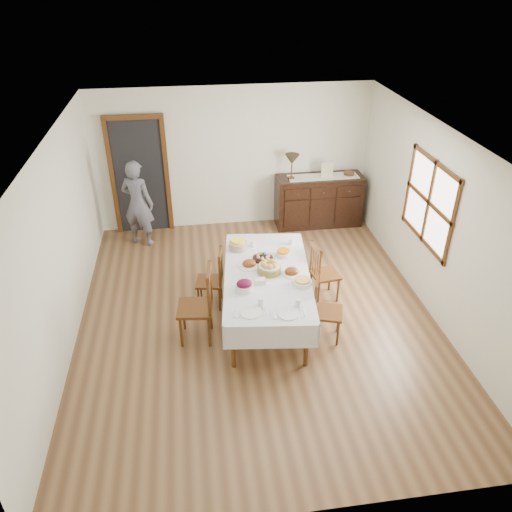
{
  "coord_description": "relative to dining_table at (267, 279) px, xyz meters",
  "views": [
    {
      "loc": [
        -0.82,
        -5.66,
        4.44
      ],
      "look_at": [
        0.0,
        0.1,
        0.95
      ],
      "focal_mm": 35.0,
      "sensor_mm": 36.0,
      "label": 1
    }
  ],
  "objects": [
    {
      "name": "dining_table",
      "position": [
        0.0,
        0.0,
        0.0
      ],
      "size": [
        1.4,
        2.37,
        0.77
      ],
      "rotation": [
        0.0,
        0.0,
        -0.12
      ],
      "color": "silver",
      "rests_on": "ground"
    },
    {
      "name": "ham_platter_b",
      "position": [
        0.33,
        -0.05,
        0.12
      ],
      "size": [
        0.27,
        0.27,
        0.11
      ],
      "color": "silver",
      "rests_on": "dining_table"
    },
    {
      "name": "deco_bowl",
      "position": [
        1.99,
        2.81,
        0.32
      ],
      "size": [
        0.2,
        0.2,
        0.06
      ],
      "color": "#4C2A0F",
      "rests_on": "sideboard"
    },
    {
      "name": "chair_right_near",
      "position": [
        0.69,
        -0.48,
        -0.22
      ],
      "size": [
        0.48,
        0.48,
        0.91
      ],
      "rotation": [
        0.0,
        0.0,
        1.26
      ],
      "color": "#4C2A0F",
      "rests_on": "ground"
    },
    {
      "name": "carrot_bowl",
      "position": [
        0.3,
        0.43,
        0.13
      ],
      "size": [
        0.21,
        0.21,
        0.09
      ],
      "color": "silver",
      "rests_on": "dining_table"
    },
    {
      "name": "glass_far_a",
      "position": [
        -0.1,
        0.75,
        0.14
      ],
      "size": [
        0.06,
        0.06,
        0.09
      ],
      "color": "white",
      "rests_on": "dining_table"
    },
    {
      "name": "ground",
      "position": [
        -0.12,
        0.08,
        -0.68
      ],
      "size": [
        6.0,
        6.0,
        0.0
      ],
      "primitive_type": "plane",
      "color": "brown"
    },
    {
      "name": "bread_basket",
      "position": [
        0.03,
        0.03,
        0.16
      ],
      "size": [
        0.32,
        0.32,
        0.17
      ],
      "color": "olive",
      "rests_on": "dining_table"
    },
    {
      "name": "room_shell",
      "position": [
        -0.27,
        0.51,
        0.96
      ],
      "size": [
        5.02,
        6.02,
        2.65
      ],
      "color": "white",
      "rests_on": "ground"
    },
    {
      "name": "person",
      "position": [
        -1.86,
        2.5,
        0.15
      ],
      "size": [
        0.61,
        0.51,
        1.66
      ],
      "primitive_type": "imported",
      "rotation": [
        0.0,
        0.0,
        2.73
      ],
      "color": "#565560",
      "rests_on": "ground"
    },
    {
      "name": "chair_left_far",
      "position": [
        -0.72,
        0.46,
        -0.23
      ],
      "size": [
        0.43,
        0.43,
        0.9
      ],
      "rotation": [
        0.0,
        0.0,
        -1.72
      ],
      "color": "#4C2A0F",
      "rests_on": "ground"
    },
    {
      "name": "ham_platter_a",
      "position": [
        -0.21,
        0.23,
        0.12
      ],
      "size": [
        0.31,
        0.31,
        0.11
      ],
      "color": "silver",
      "rests_on": "dining_table"
    },
    {
      "name": "runner",
      "position": [
        1.5,
        2.79,
        0.29
      ],
      "size": [
        1.3,
        0.35,
        0.01
      ],
      "color": "silver",
      "rests_on": "sideboard"
    },
    {
      "name": "chair_right_far",
      "position": [
        0.9,
        0.4,
        -0.22
      ],
      "size": [
        0.43,
        0.43,
        0.92
      ],
      "rotation": [
        0.0,
        0.0,
        1.71
      ],
      "color": "#4C2A0F",
      "rests_on": "ground"
    },
    {
      "name": "sideboard",
      "position": [
        1.44,
        2.8,
        -0.2
      ],
      "size": [
        1.61,
        0.58,
        0.97
      ],
      "color": "black",
      "rests_on": "ground"
    },
    {
      "name": "egg_basket",
      "position": [
        -0.0,
        0.35,
        0.12
      ],
      "size": [
        0.29,
        0.29,
        0.1
      ],
      "color": "black",
      "rests_on": "dining_table"
    },
    {
      "name": "glass_far_b",
      "position": [
        0.49,
        0.74,
        0.14
      ],
      "size": [
        0.07,
        0.07,
        0.09
      ],
      "color": "white",
      "rests_on": "dining_table"
    },
    {
      "name": "setting_right",
      "position": [
        0.15,
        -0.88,
        0.11
      ],
      "size": [
        0.43,
        0.31,
        0.1
      ],
      "color": "silver",
      "rests_on": "dining_table"
    },
    {
      "name": "beet_bowl",
      "position": [
        -0.35,
        -0.34,
        0.16
      ],
      "size": [
        0.23,
        0.23,
        0.15
      ],
      "color": "silver",
      "rests_on": "dining_table"
    },
    {
      "name": "picture_frame",
      "position": [
        1.55,
        2.75,
        0.43
      ],
      "size": [
        0.22,
        0.08,
        0.28
      ],
      "color": "#C3B88F",
      "rests_on": "sideboard"
    },
    {
      "name": "chair_left_near",
      "position": [
        -0.94,
        -0.27,
        -0.13
      ],
      "size": [
        0.5,
        0.5,
        1.09
      ],
      "rotation": [
        0.0,
        0.0,
        -1.69
      ],
      "color": "#4C2A0F",
      "rests_on": "ground"
    },
    {
      "name": "table_lamp",
      "position": [
        0.9,
        2.79,
        0.64
      ],
      "size": [
        0.26,
        0.26,
        0.46
      ],
      "color": "brown",
      "rests_on": "sideboard"
    },
    {
      "name": "pineapple_bowl",
      "position": [
        -0.31,
        0.71,
        0.16
      ],
      "size": [
        0.27,
        0.27,
        0.15
      ],
      "color": "tan",
      "rests_on": "dining_table"
    },
    {
      "name": "casserole_dish",
      "position": [
        0.41,
        -0.32,
        0.13
      ],
      "size": [
        0.26,
        0.26,
        0.08
      ],
      "color": "silver",
      "rests_on": "dining_table"
    },
    {
      "name": "butter_dish",
      "position": [
        -0.13,
        -0.22,
        0.13
      ],
      "size": [
        0.15,
        0.11,
        0.07
      ],
      "color": "silver",
      "rests_on": "dining_table"
    },
    {
      "name": "setting_left",
      "position": [
        -0.29,
        -0.79,
        0.11
      ],
      "size": [
        0.43,
        0.31,
        0.1
      ],
      "color": "silver",
      "rests_on": "dining_table"
    }
  ]
}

